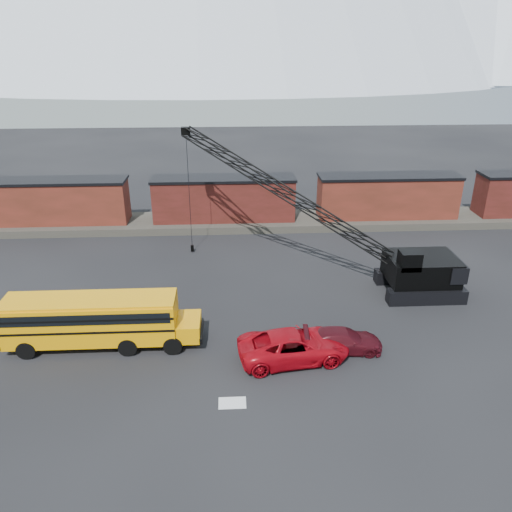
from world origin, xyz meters
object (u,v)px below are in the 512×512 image
Objects in this scene: red_pickup at (294,346)px; maroon_suv at (343,340)px; school_bus at (97,319)px; crawler_crane at (289,195)px.

maroon_suv is (3.01, 0.74, -0.21)m from red_pickup.
school_bus is 16.41m from crawler_crane.
crawler_crane is (12.37, 9.80, 4.48)m from school_bus.
school_bus is 2.49× the size of maroon_suv.
red_pickup is 0.32× the size of crawler_crane.
crawler_crane is at bearing 13.91° from maroon_suv.
red_pickup is (11.46, -2.03, -0.91)m from school_bus.
red_pickup is at bearing -10.06° from school_bus.
crawler_crane is at bearing -12.71° from red_pickup.
school_bus reaches higher than maroon_suv.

